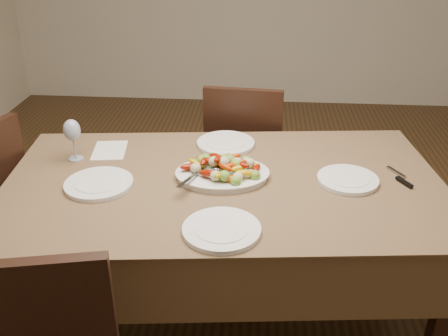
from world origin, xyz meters
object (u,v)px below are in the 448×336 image
plate_left (99,184)px  plate_right (348,180)px  plate_far (226,144)px  serving_platter (222,175)px  plate_near (222,230)px  wine_glass (73,139)px  chair_far (246,156)px  dining_table (224,254)px

plate_left → plate_right: same height
plate_right → plate_far: same height
serving_platter → plate_near: (0.03, -0.40, -0.00)m
plate_far → wine_glass: wine_glass is taller
chair_far → wine_glass: 1.09m
serving_platter → plate_right: size_ratio=1.52×
plate_near → wine_glass: wine_glass is taller
chair_far → plate_right: bearing=125.0°
chair_far → plate_far: size_ratio=3.43×
plate_near → plate_far: bearing=93.2°
dining_table → plate_near: plate_near is taller
plate_far → plate_left: bearing=-138.3°
chair_far → serving_platter: size_ratio=2.47×
dining_table → serving_platter: size_ratio=4.78×
plate_left → plate_right: size_ratio=1.10×
plate_far → chair_far: bearing=79.6°
serving_platter → plate_left: serving_platter is taller
plate_left → dining_table: bearing=9.0°
chair_far → plate_near: size_ratio=3.40×
plate_right → chair_far: bearing=119.4°
chair_far → plate_left: (-0.58, -0.91, 0.29)m
chair_far → plate_right: (0.45, -0.80, 0.29)m
plate_left → chair_far: bearing=57.6°
dining_table → wine_glass: 0.85m
serving_platter → chair_far: bearing=84.6°
chair_far → plate_right: size_ratio=3.74×
plate_near → chair_far: bearing=87.8°
serving_platter → plate_far: 0.33m
dining_table → plate_far: (-0.02, 0.36, 0.39)m
plate_far → wine_glass: size_ratio=1.35×
plate_right → plate_near: 0.64m
plate_left → plate_right: bearing=6.4°
plate_left → plate_far: 0.66m
plate_right → wine_glass: bearing=174.4°
plate_right → plate_near: size_ratio=0.91×
serving_platter → plate_left: size_ratio=1.37×
chair_far → plate_left: 1.12m
plate_far → plate_near: same height
chair_far → serving_platter: chair_far is taller
plate_left → plate_near: size_ratio=1.00×
plate_right → wine_glass: 1.21m
dining_table → plate_near: (0.02, -0.37, 0.39)m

